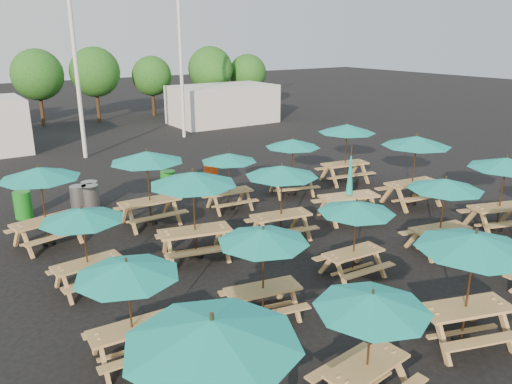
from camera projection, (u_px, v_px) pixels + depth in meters
ground at (283, 238)px, 15.26m from camera, size 120.00×120.00×0.00m
picnic_unit_0 at (213, 340)px, 6.43m from camera, size 2.49×2.49×2.54m
picnic_unit_1 at (127, 274)px, 9.09m from camera, size 2.07×2.07×2.07m
picnic_unit_2 at (83, 219)px, 11.75m from camera, size 2.14×2.14×2.09m
picnic_unit_3 at (40, 177)px, 14.17m from camera, size 2.69×2.69×2.41m
picnic_unit_4 at (372, 307)px, 8.04m from camera, size 2.11×2.11×2.04m
picnic_unit_5 at (263, 240)px, 10.52m from camera, size 2.35×2.35×2.09m
picnic_unit_6 at (193, 183)px, 13.29m from camera, size 2.87×2.87×2.52m
picnic_unit_7 at (147, 160)px, 15.78m from camera, size 2.37×2.37×2.48m
picnic_unit_8 at (474, 247)px, 9.53m from camera, size 2.88×2.88×2.40m
picnic_unit_9 at (356, 211)px, 12.38m from camera, size 2.05×2.05×2.05m
picnic_unit_10 at (282, 175)px, 14.70m from camera, size 2.55×2.55×2.31m
picnic_unit_11 at (229, 160)px, 17.27m from camera, size 2.14×2.14×2.07m
picnic_unit_13 at (445, 188)px, 13.79m from camera, size 2.48×2.48×2.20m
picnic_unit_14 at (349, 190)px, 16.56m from camera, size 2.35×2.17×2.53m
picnic_unit_15 at (293, 146)px, 18.83m from camera, size 2.62×2.62×2.22m
picnic_unit_17 at (506, 167)px, 15.31m from camera, size 2.89×2.89×2.39m
picnic_unit_18 at (416, 145)px, 17.64m from camera, size 2.75×2.75×2.57m
picnic_unit_19 at (347, 132)px, 20.43m from camera, size 2.73×2.73×2.48m
waste_bin_0 at (23, 205)px, 16.85m from camera, size 0.58×0.58×0.93m
waste_bin_1 at (79, 199)px, 17.47m from camera, size 0.58×0.58×0.93m
waste_bin_2 at (90, 194)px, 17.98m from camera, size 0.58×0.58×0.93m
waste_bin_3 at (91, 198)px, 17.55m from camera, size 0.58×0.58×0.93m
waste_bin_4 at (168, 183)px, 19.36m from camera, size 0.58×0.58×0.93m
waste_bin_5 at (211, 176)px, 20.25m from camera, size 0.58×0.58×0.93m
mast_0 at (73, 33)px, 23.44m from camera, size 0.20×0.20×12.00m
mast_1 at (180, 33)px, 28.48m from camera, size 0.20×0.20×12.00m
event_tent_1 at (223, 104)px, 34.67m from camera, size 7.00×4.00×2.60m
tree_3 at (37, 75)px, 32.83m from camera, size 3.36×3.36×5.09m
tree_4 at (95, 72)px, 34.40m from camera, size 3.41×3.41×5.17m
tree_5 at (152, 76)px, 37.18m from camera, size 2.94×2.94×4.45m
tree_6 at (210, 69)px, 37.77m from camera, size 3.38×3.38×5.13m
tree_7 at (248, 73)px, 39.73m from camera, size 2.95×2.95×4.48m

